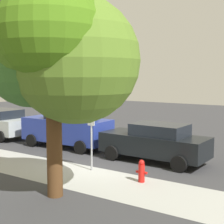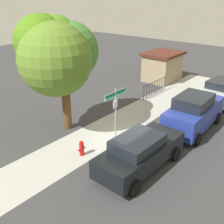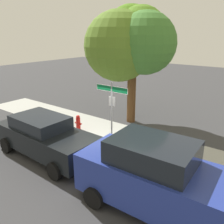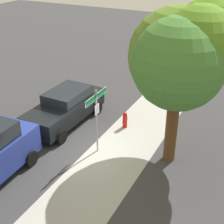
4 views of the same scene
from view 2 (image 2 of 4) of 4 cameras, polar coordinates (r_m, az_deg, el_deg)
The scene contains 10 objects.
ground_plane at distance 14.32m, azimuth 1.90°, elevation -6.01°, with size 60.00×60.00×0.00m, color #38383A.
sidewalk_strip at distance 16.42m, azimuth 2.61°, elevation -1.86°, with size 24.00×2.60×0.00m, color #A6A7A1.
street_sign at distance 13.68m, azimuth 0.76°, elevation 1.83°, with size 1.62×0.07×2.79m.
shade_tree at distance 14.38m, azimuth -11.56°, elevation 12.32°, with size 4.72×4.24×6.23m.
car_black at distance 11.86m, azimuth 5.93°, elevation -8.32°, with size 4.61×2.03×1.64m.
car_blue at distance 15.70m, azimuth 16.80°, elevation -0.05°, with size 4.66×2.17×2.08m.
car_silver at distance 20.36m, azimuth 22.27°, elevation 4.14°, with size 4.44×2.31×1.66m.
iron_fence at distance 20.63m, azimuth 8.94°, elevation 5.05°, with size 3.27×0.04×1.07m.
utility_shed at distance 24.18m, azimuth 10.52°, elevation 9.45°, with size 3.42×2.71×2.43m.
fire_hydrant at distance 13.02m, azimuth -6.42°, elevation -7.53°, with size 0.42×0.22×0.78m.
Camera 2 is at (-9.84, -7.54, 7.17)m, focal length 43.54 mm.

